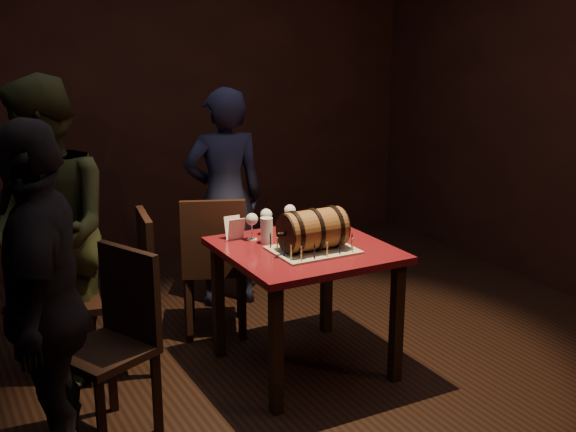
# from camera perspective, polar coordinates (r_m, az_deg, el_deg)

# --- Properties ---
(room_shell) EXTENTS (5.04, 5.04, 2.80)m
(room_shell) POSITION_cam_1_polar(r_m,az_deg,el_deg) (3.80, -0.35, 6.29)
(room_shell) COLOR black
(room_shell) RESTS_ON ground
(pub_table) EXTENTS (0.90, 0.90, 0.75)m
(pub_table) POSITION_cam_1_polar(r_m,az_deg,el_deg) (4.12, 1.31, -3.90)
(pub_table) COLOR #550E16
(pub_table) RESTS_ON ground
(cake_board) EXTENTS (0.45, 0.35, 0.01)m
(cake_board) POSITION_cam_1_polar(r_m,az_deg,el_deg) (4.01, 1.98, -2.70)
(cake_board) COLOR #B0A68E
(cake_board) RESTS_ON pub_table
(barrel_cake) EXTENTS (0.40, 0.24, 0.24)m
(barrel_cake) POSITION_cam_1_polar(r_m,az_deg,el_deg) (3.98, 1.99, -1.08)
(barrel_cake) COLOR brown
(barrel_cake) RESTS_ON cake_board
(birthday_candles) EXTENTS (0.40, 0.30, 0.09)m
(birthday_candles) POSITION_cam_1_polar(r_m,az_deg,el_deg) (4.00, 1.99, -2.06)
(birthday_candles) COLOR #FAE795
(birthday_candles) RESTS_ON cake_board
(wine_glass_left) EXTENTS (0.07, 0.07, 0.16)m
(wine_glass_left) POSITION_cam_1_polar(r_m,az_deg,el_deg) (4.18, -2.87, -0.36)
(wine_glass_left) COLOR silver
(wine_glass_left) RESTS_ON pub_table
(wine_glass_mid) EXTENTS (0.07, 0.07, 0.16)m
(wine_glass_mid) POSITION_cam_1_polar(r_m,az_deg,el_deg) (4.28, -1.73, 0.00)
(wine_glass_mid) COLOR silver
(wine_glass_mid) RESTS_ON pub_table
(wine_glass_right) EXTENTS (0.07, 0.07, 0.16)m
(wine_glass_right) POSITION_cam_1_polar(r_m,az_deg,el_deg) (4.37, 0.16, 0.35)
(wine_glass_right) COLOR silver
(wine_glass_right) RESTS_ON pub_table
(pint_of_ale) EXTENTS (0.07, 0.07, 0.15)m
(pint_of_ale) POSITION_cam_1_polar(r_m,az_deg,el_deg) (4.13, -1.70, -1.19)
(pint_of_ale) COLOR silver
(pint_of_ale) RESTS_ON pub_table
(menu_card) EXTENTS (0.10, 0.05, 0.13)m
(menu_card) POSITION_cam_1_polar(r_m,az_deg,el_deg) (4.22, -4.24, -1.00)
(menu_card) COLOR white
(menu_card) RESTS_ON pub_table
(chair_back) EXTENTS (0.52, 0.52, 0.93)m
(chair_back) POSITION_cam_1_polar(r_m,az_deg,el_deg) (4.61, -5.85, -3.40)
(chair_back) COLOR black
(chair_back) RESTS_ON ground
(chair_left_rear) EXTENTS (0.46, 0.46, 0.93)m
(chair_left_rear) POSITION_cam_1_polar(r_m,az_deg,el_deg) (4.28, -12.37, -5.22)
(chair_left_rear) COLOR black
(chair_left_rear) RESTS_ON ground
(chair_left_front) EXTENTS (0.53, 0.53, 0.93)m
(chair_left_front) POSITION_cam_1_polar(r_m,az_deg,el_deg) (3.65, -13.43, -8.96)
(chair_left_front) COLOR black
(chair_left_front) RESTS_ON ground
(person_back) EXTENTS (0.62, 0.46, 1.56)m
(person_back) POSITION_cam_1_polar(r_m,az_deg,el_deg) (5.09, -5.04, 1.40)
(person_back) COLOR #1A1C35
(person_back) RESTS_ON ground
(person_left_rear) EXTENTS (0.77, 0.93, 1.72)m
(person_left_rear) POSITION_cam_1_polar(r_m,az_deg,el_deg) (4.15, -18.53, -1.36)
(person_left_rear) COLOR #35391C
(person_left_rear) RESTS_ON ground
(person_left_front) EXTENTS (0.66, 1.03, 1.63)m
(person_left_front) POSITION_cam_1_polar(r_m,az_deg,el_deg) (3.26, -18.74, -6.84)
(person_left_front) COLOR black
(person_left_front) RESTS_ON ground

